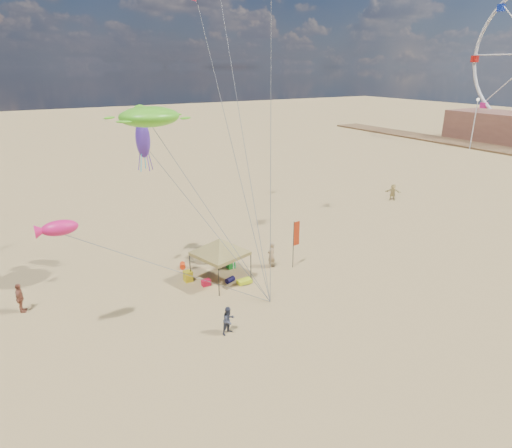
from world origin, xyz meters
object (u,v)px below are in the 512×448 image
object	(u,v)px
canopy_tent	(220,240)
person_far_c	(393,192)
cooler_red	(206,283)
person_far_a	(20,298)
chair_yellow	(188,276)
person_near_c	(233,258)
feather_flag	(296,237)
lamp_north	(475,115)
beach_cart	(244,281)
cooler_blue	(235,251)
person_near_a	(271,255)
chair_green	(231,263)
person_near_b	(229,320)

from	to	relation	value
canopy_tent	person_far_c	xyz separation A→B (m)	(23.06, 7.17, -1.97)
cooler_red	person_far_a	distance (m)	10.47
chair_yellow	person_near_c	bearing A→B (deg)	3.57
feather_flag	person_far_c	xyz separation A→B (m)	(17.77, 7.85, -1.36)
person_near_c	lamp_north	world-z (taller)	lamp_north
feather_flag	person_far_a	distance (m)	16.86
cooler_red	beach_cart	world-z (taller)	cooler_red
canopy_tent	feather_flag	bearing A→B (deg)	-7.39
cooler_blue	person_far_c	bearing A→B (deg)	10.43
person_far_c	person_near_a	bearing A→B (deg)	-115.65
person_near_a	person_far_c	world-z (taller)	person_near_a
chair_green	person_near_a	xyz separation A→B (m)	(2.45, -1.31, 0.57)
cooler_red	person_far_c	xyz separation A→B (m)	(24.14, 7.25, 0.67)
person_far_c	lamp_north	size ratio (longest dim) A/B	0.21
person_near_a	person_near_c	distance (m)	2.58
person_near_a	person_near_b	bearing A→B (deg)	25.07
cooler_blue	lamp_north	xyz separation A→B (m)	(53.98, 18.18, 5.33)
feather_flag	person_far_c	world-z (taller)	feather_flag
person_far_a	person_far_c	bearing A→B (deg)	-67.91
cooler_blue	person_near_b	size ratio (longest dim) A/B	0.35
chair_yellow	lamp_north	distance (m)	62.37
canopy_tent	person_near_c	size ratio (longest dim) A/B	3.43
canopy_tent	chair_green	bearing A→B (deg)	44.50
canopy_tent	beach_cart	size ratio (longest dim) A/B	5.89
canopy_tent	lamp_north	bearing A→B (deg)	20.84
chair_yellow	person_far_a	world-z (taller)	person_far_a
beach_cart	chair_yellow	bearing A→B (deg)	143.35
beach_cart	person_far_c	xyz separation A→B (m)	(21.97, 8.32, 0.66)
feather_flag	person_near_a	xyz separation A→B (m)	(-1.44, 0.76, -1.30)
person_near_a	person_near_b	xyz separation A→B (m)	(-6.01, -5.49, -0.16)
canopy_tent	person_near_b	distance (m)	6.19
cooler_blue	person_near_a	distance (m)	3.60
canopy_tent	person_near_b	bearing A→B (deg)	-111.72
beach_cart	person_far_a	xyz separation A→B (m)	(-12.35, 3.41, 0.67)
person_near_a	beach_cart	bearing A→B (deg)	6.59
cooler_blue	person_far_a	bearing A→B (deg)	-175.19
cooler_red	person_far_a	size ratio (longest dim) A/B	0.31
person_near_c	person_near_a	bearing A→B (deg)	139.71
beach_cart	lamp_north	xyz separation A→B (m)	(55.71, 22.77, 5.32)
canopy_tent	person_far_a	distance (m)	11.64
person_near_a	canopy_tent	bearing A→B (deg)	-16.25
cooler_red	canopy_tent	bearing A→B (deg)	4.45
cooler_red	beach_cart	xyz separation A→B (m)	(2.17, -1.07, 0.01)
canopy_tent	beach_cart	bearing A→B (deg)	-46.36
chair_yellow	canopy_tent	bearing A→B (deg)	-29.31
cooler_red	cooler_blue	size ratio (longest dim) A/B	1.00
chair_green	person_far_a	xyz separation A→B (m)	(-12.66, 0.88, 0.52)
cooler_blue	person_near_a	xyz separation A→B (m)	(1.03, -3.37, 0.73)
feather_flag	person_near_a	bearing A→B (deg)	152.21
beach_cart	cooler_blue	bearing A→B (deg)	69.37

